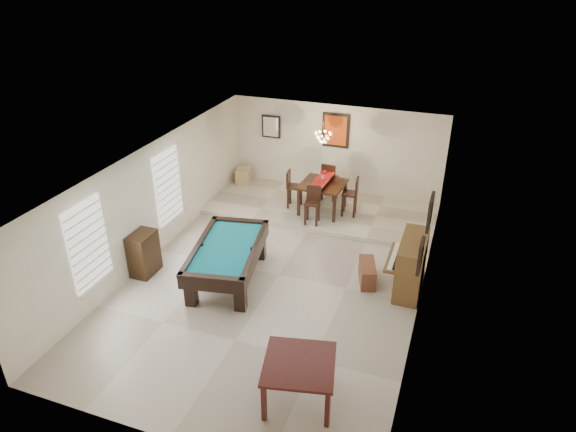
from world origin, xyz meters
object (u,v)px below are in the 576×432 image
Objects in this scene: apothecary_chest at (144,253)px; corner_bench at (244,176)px; upright_piano at (405,263)px; dining_table at (322,195)px; dining_chair_north at (330,181)px; square_table at (299,381)px; chandelier at (323,134)px; flower_vase at (323,175)px; dining_chair_east at (350,196)px; piano_bench at (367,273)px; dining_chair_west at (295,189)px; dining_chair_south at (312,206)px; pool_table at (228,263)px.

corner_bench is (0.13, 4.94, -0.14)m from apothecary_chest.
upright_piano is 1.25× the size of dining_table.
dining_chair_north is at bearing 91.07° from dining_table.
square_table is 1.80× the size of chandelier.
apothecary_chest is at bearing -125.80° from flower_vase.
corner_bench is (-3.43, 0.96, -0.29)m from dining_chair_east.
dining_chair_north is at bearing 117.52° from piano_bench.
dining_table is at bearing 134.27° from upright_piano.
dining_chair_east reaches higher than dining_table.
piano_bench is 0.72× the size of dining_table.
dining_chair_north is 1.10m from dining_chair_west.
dining_chair_south is (-1.49, 5.44, 0.23)m from square_table.
dining_chair_east is at bearing -8.27° from chandelier.
dining_chair_east is (0.72, 0.04, 0.06)m from dining_table.
dining_chair_west is 2.21m from corner_bench.
dining_chair_west is 1.69× the size of chandelier.
dining_chair_west is at bearing 128.81° from dining_chair_south.
dining_table is 2.23× the size of corner_bench.
dining_chair_east reaches higher than corner_bench.
upright_piano is at bearing -34.36° from corner_bench.
dining_chair_east is (0.76, 0.78, 0.03)m from dining_chair_south.
chandelier is (-0.06, -0.63, 1.54)m from dining_chair_north.
dining_chair_east is 2.08× the size of corner_bench.
dining_chair_east is at bearing -15.60° from corner_bench.
flower_vase reaches higher than apothecary_chest.
chandelier is (-1.86, 2.81, 1.98)m from piano_bench.
flower_vase is at bearing 95.07° from dining_chair_north.
dining_chair_south reaches higher than corner_bench.
dining_table is 0.77m from dining_chair_west.
upright_piano is 4.10m from chandelier.
corner_bench is at bearing 120.10° from square_table.
piano_bench is (-0.74, -0.07, -0.36)m from upright_piano.
dining_chair_west is (-0.72, 0.73, 0.02)m from dining_chair_south.
piano_bench is 0.82× the size of apothecary_chest.
dining_table is (2.84, 3.94, 0.09)m from apothecary_chest.
dining_chair_west reaches higher than square_table.
chandelier is (-0.03, 0.89, 1.59)m from dining_chair_south.
pool_table is at bearing -114.86° from dining_chair_south.
square_table is 3.55m from piano_bench.
square_table is 1.07× the size of dining_chair_west.
dining_chair_west is (-3.28, 2.57, 0.05)m from upright_piano.
corner_bench is (-4.49, 3.65, 0.12)m from piano_bench.
dining_chair_west reaches higher than pool_table.
piano_bench is at bearing -143.41° from dining_chair_west.
dining_chair_south is (-2.56, 1.84, 0.03)m from upright_piano.
chandelier reaches higher than piano_bench.
corner_bench is (-1.69, 4.57, -0.06)m from pool_table.
dining_chair_east reaches higher than dining_chair_west.
dining_table is (1.03, 3.57, 0.18)m from pool_table.
chandelier is (-0.08, 0.15, 1.04)m from flower_vase.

